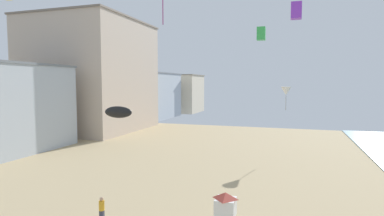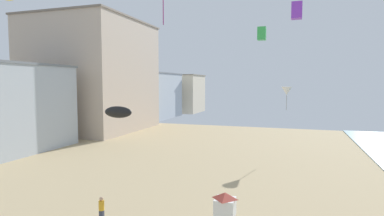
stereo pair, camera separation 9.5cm
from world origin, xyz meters
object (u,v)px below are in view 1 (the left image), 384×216
Objects in this scene: kite_black_parafoil at (118,112)px; lifeguard_stand at (225,205)px; kite_purple_box at (296,11)px; kite_flyer at (102,208)px; kite_white_delta at (286,91)px; kite_green_box at (261,34)px.

lifeguard_stand is at bearing -8.68° from kite_black_parafoil.
kite_flyer is at bearing -124.53° from kite_purple_box.
kite_black_parafoil is 25.60m from kite_white_delta.
lifeguard_stand is 21.18m from kite_purple_box.
kite_white_delta reaches higher than kite_black_parafoil.
kite_green_box is at bearing 116.08° from kite_purple_box.
lifeguard_stand is 1.62× the size of kite_purple_box.
kite_green_box is at bearing -169.61° from kite_white_delta.
kite_flyer is at bearing -112.03° from kite_white_delta.
kite_black_parafoil reaches higher than lifeguard_stand.
kite_green_box is (-0.58, 24.07, 13.14)m from lifeguard_stand.
kite_flyer is 1.04× the size of kite_purple_box.
kite_white_delta is at bearing 10.39° from kite_green_box.
lifeguard_stand is 9.01m from kite_black_parafoil.
kite_green_box is 25.32m from kite_black_parafoil.
kite_purple_box is 20.27m from kite_black_parafoil.
kite_white_delta reaches higher than kite_flyer.
lifeguard_stand reaches higher than kite_flyer.
kite_white_delta is (3.18, 0.58, -7.26)m from kite_green_box.
kite_black_parafoil is at bearing -106.71° from kite_green_box.
kite_flyer is 0.82× the size of kite_black_parafoil.
kite_green_box is (7.07, 24.74, 14.06)m from kite_flyer.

